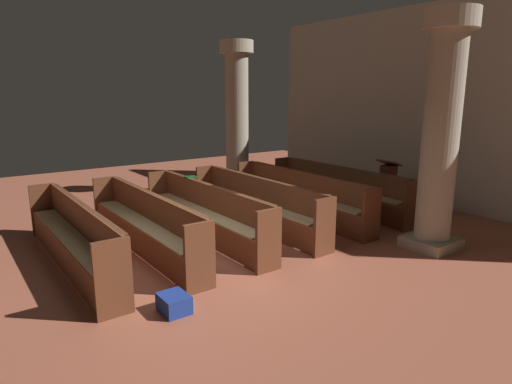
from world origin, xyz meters
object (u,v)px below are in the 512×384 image
Objects in this scene: pew_row_3 at (204,211)px; kneeler_box_blue at (174,303)px; pew_row_5 at (72,234)px; pillar_far_side at (237,117)px; pew_row_1 at (299,194)px; pew_row_4 at (144,221)px; pillar_aisle_side at (441,130)px; pew_row_0 at (337,187)px; pew_row_2 at (256,202)px; hymn_book at (190,177)px; lectern at (387,187)px.

pew_row_3 reaches higher than kneeler_box_blue.
pew_row_5 is 5.63m from pillar_far_side.
pew_row_1 is 3.38m from pew_row_4.
kneeler_box_blue is (2.19, -3.92, -0.39)m from pew_row_1.
pew_row_3 is at bearing -133.81° from pillar_aisle_side.
pew_row_4 is (0.00, -3.38, 0.00)m from pew_row_1.
pew_row_1 is 4.51m from pew_row_5.
pew_row_0 is 3.13m from pillar_aisle_side.
pillar_far_side reaches higher than pew_row_2.
pillar_aisle_side reaches higher than pew_row_3.
pillar_far_side is (-2.65, -0.89, 1.47)m from pew_row_0.
lectern is at bearing 72.73° from hymn_book.
hymn_book reaches higher than pew_row_1.
pew_row_3 is at bearing -12.38° from hymn_book.
lectern reaches higher than pew_row_3.
pew_row_2 is at bearing 90.00° from pew_row_3.
lectern is at bearing 85.89° from pew_row_5.
pew_row_3 is at bearing -43.11° from pillar_far_side.
hymn_book is (-3.56, -2.63, -1.01)m from pillar_aisle_side.
pew_row_0 and pew_row_1 have the same top height.
hymn_book is at bearing 123.14° from pew_row_4.
hymn_book reaches higher than pew_row_3.
pew_row_5 is at bearing -90.00° from pew_row_4.
hymn_book is at bearing -107.27° from lectern.
lectern is (0.49, 4.51, -0.05)m from pew_row_3.
lectern reaches higher than pew_row_4.
hymn_book is at bearing -132.47° from pew_row_2.
pew_row_1 is at bearing 119.18° from kneeler_box_blue.
pew_row_3 is at bearing 90.00° from pew_row_5.
hymn_book reaches higher than kneeler_box_blue.
pew_row_4 is 3.56× the size of lectern.
lectern is 6.42m from kneeler_box_blue.
pillar_far_side is 9.94× the size of kneeler_box_blue.
pew_row_1 is at bearing -5.00° from pillar_far_side.
pew_row_0 and pew_row_4 have the same top height.
pew_row_1 is at bearing -168.18° from pillar_aisle_side.
pew_row_0 is 3.38m from pew_row_3.
pew_row_1 is 1.00× the size of pew_row_2.
pew_row_2 is 1.02× the size of pillar_far_side.
lectern is at bearing 105.42° from kneeler_box_blue.
pew_row_2 and pew_row_3 have the same top height.
pillar_aisle_side is 4.89m from kneeler_box_blue.
pew_row_1 and pew_row_5 have the same top height.
pillar_aisle_side is (2.70, 2.82, 1.47)m from pew_row_3.
pew_row_3 is 1.13m from pew_row_4.
pillar_far_side is at bearing 119.26° from pew_row_5.
hymn_book reaches higher than pew_row_4.
pew_row_1 is 2.31m from lectern.
pew_row_5 is 1.02× the size of pillar_aisle_side.
pillar_aisle_side is 1.00× the size of pillar_far_side.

